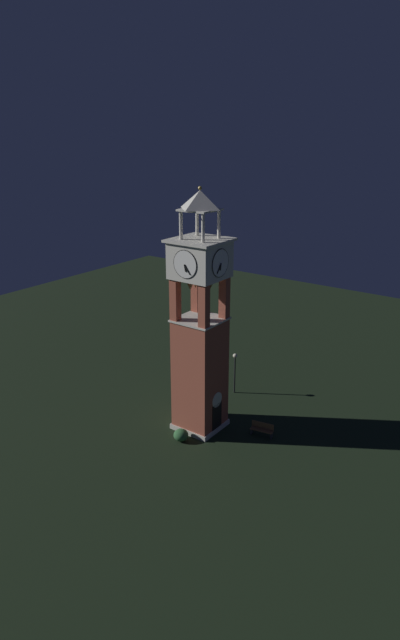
{
  "coord_description": "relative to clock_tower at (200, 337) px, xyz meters",
  "views": [
    {
      "loc": [
        -27.39,
        -20.01,
        20.04
      ],
      "look_at": [
        0.0,
        0.0,
        8.08
      ],
      "focal_mm": 30.21,
      "sensor_mm": 36.0,
      "label": 1
    }
  ],
  "objects": [
    {
      "name": "shrub_near_entry",
      "position": [
        -2.3,
        -0.06,
        -6.46
      ],
      "size": [
        1.02,
        1.02,
        0.83
      ],
      "primitive_type": "ellipsoid",
      "color": "#336638",
      "rests_on": "ground"
    },
    {
      "name": "clock_tower",
      "position": [
        0.0,
        0.0,
        0.0
      ],
      "size": [
        3.48,
        3.48,
        16.83
      ],
      "color": "#9E4C38",
      "rests_on": "ground"
    },
    {
      "name": "ground",
      "position": [
        -0.0,
        0.0,
        -6.88
      ],
      "size": [
        80.0,
        80.0,
        0.0
      ],
      "primitive_type": "plane",
      "color": "black"
    },
    {
      "name": "lamp_post",
      "position": [
        5.87,
        0.85,
        -4.47
      ],
      "size": [
        0.36,
        0.36,
        3.42
      ],
      "color": "black",
      "rests_on": "ground"
    },
    {
      "name": "park_bench",
      "position": [
        1.53,
        -4.22,
        -6.39
      ],
      "size": [
        0.73,
        1.65,
        0.95
      ],
      "color": "brown",
      "rests_on": "ground"
    },
    {
      "name": "trash_bin",
      "position": [
        3.63,
        3.88,
        -6.48
      ],
      "size": [
        0.52,
        0.52,
        0.8
      ],
      "primitive_type": "cylinder",
      "color": "#4C4C51",
      "rests_on": "ground"
    }
  ]
}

